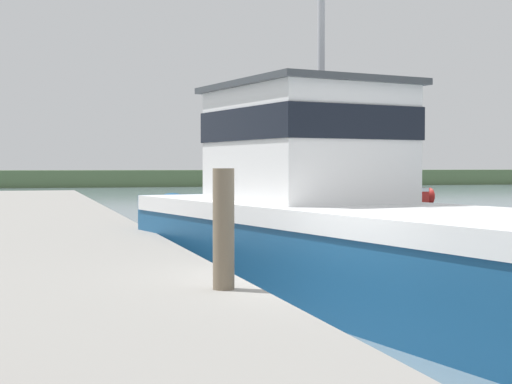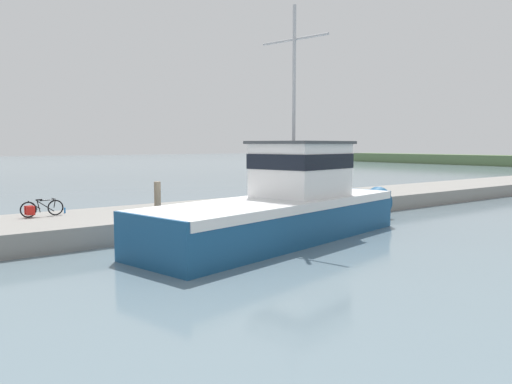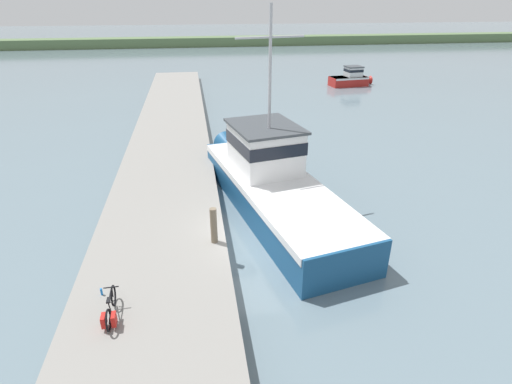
# 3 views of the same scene
# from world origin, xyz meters

# --- Properties ---
(ground_plane) EXTENTS (320.00, 320.00, 0.00)m
(ground_plane) POSITION_xyz_m (0.00, 0.00, 0.00)
(ground_plane) COLOR slate
(dock_pier) EXTENTS (5.26, 80.00, 0.84)m
(dock_pier) POSITION_xyz_m (-3.66, 0.00, 0.42)
(dock_pier) COLOR gray
(dock_pier) RESTS_ON ground_plane
(far_shoreline) EXTENTS (180.00, 5.00, 1.88)m
(far_shoreline) POSITION_xyz_m (30.00, 79.04, 0.94)
(far_shoreline) COLOR #567047
(far_shoreline) RESTS_ON ground_plane
(fishing_boat_main) EXTENTS (6.04, 14.91, 9.26)m
(fishing_boat_main) POSITION_xyz_m (1.59, 3.68, 1.39)
(fishing_boat_main) COLOR navy
(fishing_boat_main) RESTS_ON ground_plane
(boat_green_anchored) EXTENTS (5.27, 2.58, 2.25)m
(boat_green_anchored) POSITION_xyz_m (16.82, 32.28, 0.88)
(boat_green_anchored) COLOR #AD231E
(boat_green_anchored) RESTS_ON ground_plane
(bicycle_touring) EXTENTS (0.45, 1.72, 0.72)m
(bicycle_touring) POSITION_xyz_m (-4.77, -4.31, 1.17)
(bicycle_touring) COLOR black
(bicycle_touring) RESTS_ON dock_pier
(mooring_post) EXTENTS (0.26, 0.26, 1.47)m
(mooring_post) POSITION_xyz_m (-1.48, -0.57, 1.57)
(mooring_post) COLOR #756651
(mooring_post) RESTS_ON dock_pier
(water_bottle_by_bike) EXTENTS (0.07, 0.07, 0.24)m
(water_bottle_by_bike) POSITION_xyz_m (-5.26, -3.11, 0.96)
(water_bottle_by_bike) COLOR blue
(water_bottle_by_bike) RESTS_ON dock_pier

